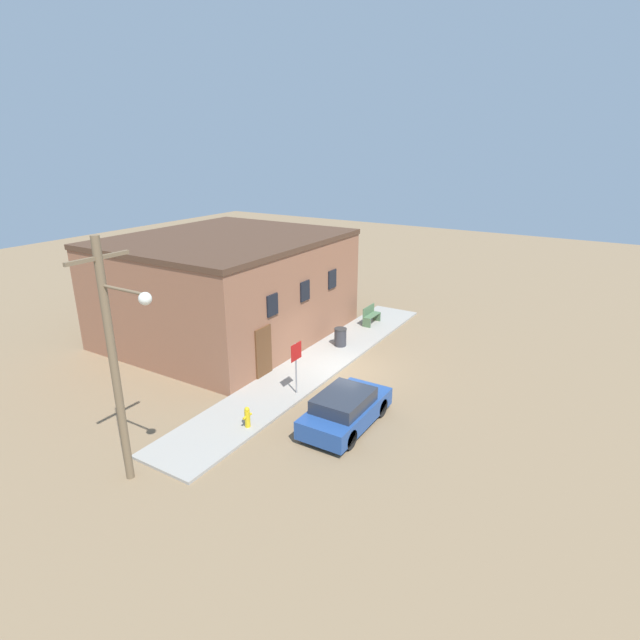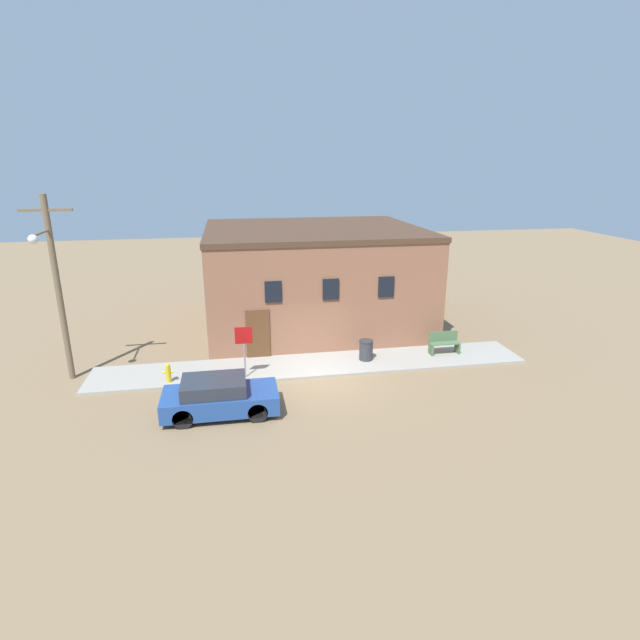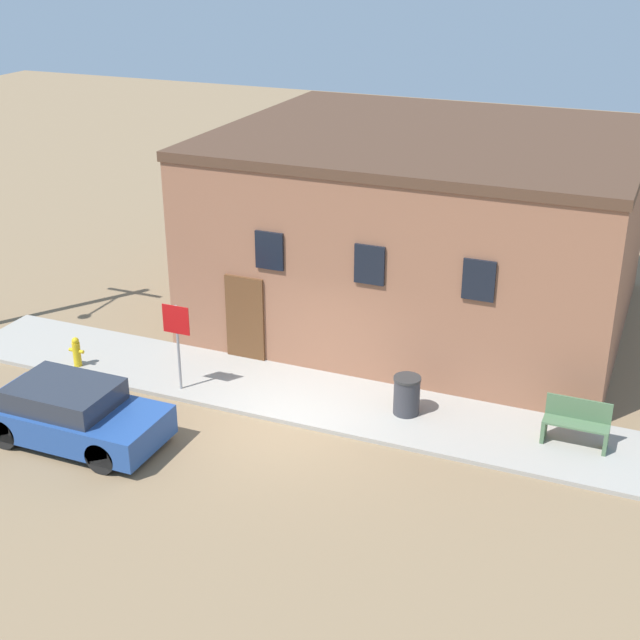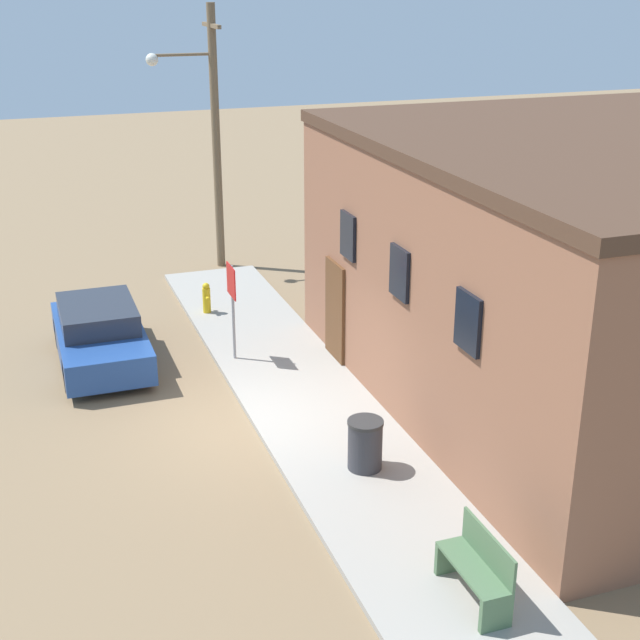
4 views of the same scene
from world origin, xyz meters
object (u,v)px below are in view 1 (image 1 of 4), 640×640
Objects in this scene: trash_bin at (340,337)px; parked_car at (346,409)px; bench at (371,315)px; utility_pole at (116,356)px; fire_hydrant at (247,417)px; stop_sign at (296,359)px.

trash_bin is 0.23× the size of parked_car.
utility_pole is at bearing 179.46° from bench.
parked_car is (1.94, -2.71, 0.15)m from fire_hydrant.
parked_car is (-9.60, -3.70, 0.06)m from bench.
bench reaches higher than trash_bin.
parked_car is at bearing -54.50° from fire_hydrant.
utility_pole is (-11.79, 0.26, 3.34)m from trash_bin.
stop_sign is 7.19m from utility_pole.
fire_hydrant is 0.86× the size of trash_bin.
stop_sign is at bearing 70.22° from parked_car.
trash_bin is at bearing -1.29° from utility_pole.
utility_pole is at bearing 169.97° from stop_sign.
stop_sign reaches higher than parked_car.
utility_pole is at bearing 163.57° from fire_hydrant.
parked_car is at bearing -149.41° from trash_bin.
utility_pole reaches higher than trash_bin.
utility_pole is (-6.70, 1.18, 2.33)m from stop_sign.
fire_hydrant is at bearing -173.86° from trash_bin.
fire_hydrant is 3.34m from parked_car.
stop_sign is 0.54× the size of parked_car.
stop_sign is 2.38× the size of trash_bin.
utility_pole is (-15.34, 0.14, 3.31)m from bench.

